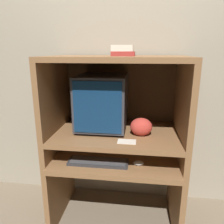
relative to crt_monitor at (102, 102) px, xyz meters
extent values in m
cube|color=gray|center=(0.12, 0.31, 0.28)|extent=(6.00, 0.06, 2.60)
cube|color=brown|center=(-0.37, -0.07, -0.72)|extent=(0.04, 0.63, 0.61)
cube|color=brown|center=(0.62, -0.07, -0.72)|extent=(0.04, 0.63, 0.61)
cube|color=brown|center=(0.12, -0.24, -0.43)|extent=(0.95, 0.35, 0.04)
cube|color=brown|center=(-0.37, -0.07, -0.32)|extent=(0.04, 0.63, 0.18)
cube|color=brown|center=(0.62, -0.07, -0.32)|extent=(0.04, 0.63, 0.18)
cube|color=brown|center=(0.12, -0.07, -0.24)|extent=(0.95, 0.63, 0.04)
cube|color=brown|center=(-0.37, -0.07, 0.07)|extent=(0.04, 0.63, 0.58)
cube|color=brown|center=(0.62, -0.07, 0.07)|extent=(0.04, 0.63, 0.58)
cube|color=brown|center=(0.12, -0.07, 0.34)|extent=(0.95, 0.63, 0.04)
cube|color=#48321E|center=(0.12, 0.24, 0.07)|extent=(0.95, 0.01, 0.58)
cylinder|color=#333338|center=(0.00, 0.00, -0.21)|extent=(0.22, 0.22, 0.02)
cube|color=#333338|center=(0.00, 0.00, 0.00)|extent=(0.39, 0.43, 0.42)
cube|color=navy|center=(0.00, -0.21, 0.00)|extent=(0.35, 0.01, 0.38)
cube|color=#2D2D30|center=(0.01, -0.26, -0.40)|extent=(0.44, 0.14, 0.02)
cube|color=#474749|center=(0.01, -0.26, -0.39)|extent=(0.41, 0.11, 0.01)
ellipsoid|color=#B7B7B7|center=(0.31, -0.25, -0.39)|extent=(0.07, 0.05, 0.03)
ellipsoid|color=#BC382D|center=(0.32, -0.12, -0.16)|extent=(0.17, 0.12, 0.14)
cube|color=maroon|center=(0.17, -0.14, 0.37)|extent=(0.16, 0.11, 0.03)
cube|color=beige|center=(0.17, -0.13, 0.41)|extent=(0.15, 0.13, 0.04)
cube|color=beige|center=(0.22, -0.26, -0.22)|extent=(0.13, 0.08, 0.00)
camera|label=1|loc=(0.30, -1.69, 0.39)|focal=35.00mm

